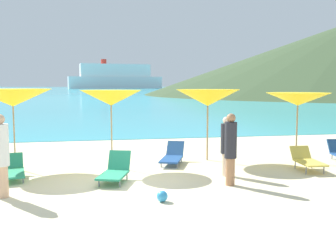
# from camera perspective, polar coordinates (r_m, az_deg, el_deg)

# --- Properties ---
(ground_plane) EXTENTS (50.00, 100.00, 0.30)m
(ground_plane) POSITION_cam_1_polar(r_m,az_deg,el_deg) (20.31, -8.86, -1.67)
(ground_plane) COLOR beige
(ocean_water) EXTENTS (650.00, 440.00, 0.02)m
(ocean_water) POSITION_cam_1_polar(r_m,az_deg,el_deg) (238.08, -10.92, 5.25)
(ocean_water) COLOR #38B7CC
(ocean_water) RESTS_ON ground_plane
(umbrella_3) EXTENTS (2.27, 2.27, 2.40)m
(umbrella_3) POSITION_cam_1_polar(r_m,az_deg,el_deg) (12.63, -21.39, 3.80)
(umbrella_3) COLOR #9E7F59
(umbrella_3) RESTS_ON ground_plane
(umbrella_4) EXTENTS (2.06, 2.06, 2.36)m
(umbrella_4) POSITION_cam_1_polar(r_m,az_deg,el_deg) (12.16, -8.17, 4.01)
(umbrella_4) COLOR #9E7F59
(umbrella_4) RESTS_ON ground_plane
(umbrella_5) EXTENTS (2.22, 2.22, 2.36)m
(umbrella_5) POSITION_cam_1_polar(r_m,az_deg,el_deg) (13.23, 5.72, 4.04)
(umbrella_5) COLOR #9E7F59
(umbrella_5) RESTS_ON ground_plane
(umbrella_6) EXTENTS (2.06, 2.06, 2.26)m
(umbrella_6) POSITION_cam_1_polar(r_m,az_deg,el_deg) (13.65, 18.13, 3.67)
(umbrella_6) COLOR #9E7F59
(umbrella_6) RESTS_ON ground_plane
(lounge_chair_1) EXTENTS (1.12, 1.71, 0.63)m
(lounge_chair_1) POSITION_cam_1_polar(r_m,az_deg,el_deg) (12.74, 0.66, -4.31)
(lounge_chair_1) COLOR #1E478C
(lounge_chair_1) RESTS_ON ground_plane
(lounge_chair_2) EXTENTS (0.81, 1.57, 0.61)m
(lounge_chair_2) POSITION_cam_1_polar(r_m,az_deg,el_deg) (11.49, -21.36, -5.90)
(lounge_chair_2) COLOR #268C66
(lounge_chair_2) RESTS_ON ground_plane
(lounge_chair_3) EXTENTS (1.01, 1.48, 0.73)m
(lounge_chair_3) POSITION_cam_1_polar(r_m,az_deg,el_deg) (10.51, -7.61, -6.33)
(lounge_chair_3) COLOR #268C66
(lounge_chair_3) RESTS_ON ground_plane
(lounge_chair_6) EXTENTS (0.72, 1.41, 0.64)m
(lounge_chair_6) POSITION_cam_1_polar(r_m,az_deg,el_deg) (12.47, 19.34, -4.61)
(lounge_chair_6) COLOR #D8BF4C
(lounge_chair_6) RESTS_ON ground_plane
(beachgoer_0) EXTENTS (0.30, 0.30, 1.81)m
(beachgoer_0) POSITION_cam_1_polar(r_m,az_deg,el_deg) (10.03, 8.97, -2.99)
(beachgoer_0) COLOR #A3704C
(beachgoer_0) RESTS_ON ground_plane
(beachgoer_1) EXTENTS (0.36, 0.36, 1.88)m
(beachgoer_1) POSITION_cam_1_polar(r_m,az_deg,el_deg) (9.59, -22.87, -3.69)
(beachgoer_1) COLOR #DBAA84
(beachgoer_1) RESTS_ON ground_plane
(beachgoer_3) EXTENTS (0.30, 0.30, 1.65)m
(beachgoer_3) POSITION_cam_1_polar(r_m,az_deg,el_deg) (11.07, 8.33, -2.65)
(beachgoer_3) COLOR beige
(beachgoer_3) RESTS_ON ground_plane
(beach_ball) EXTENTS (0.24, 0.24, 0.24)m
(beach_ball) POSITION_cam_1_polar(r_m,az_deg,el_deg) (8.70, -0.84, -10.04)
(beach_ball) COLOR #3399D8
(beach_ball) RESTS_ON ground_plane
(cruise_ship) EXTENTS (61.37, 17.72, 18.84)m
(cruise_ship) POSITION_cam_1_polar(r_m,az_deg,el_deg) (264.08, -7.55, 6.89)
(cruise_ship) COLOR white
(cruise_ship) RESTS_ON ocean_water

